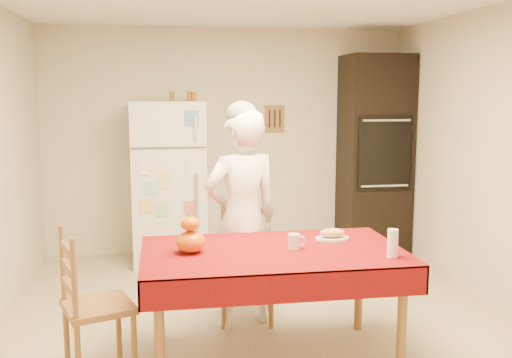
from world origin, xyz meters
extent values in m
plane|color=tan|center=(0.00, 0.00, 0.00)|extent=(4.50, 4.50, 0.00)
cube|color=beige|center=(0.00, 2.25, 1.25)|extent=(4.00, 0.02, 2.50)
cube|color=beige|center=(0.00, -2.25, 1.25)|extent=(4.00, 0.02, 2.50)
cube|color=beige|center=(2.00, 0.00, 1.25)|extent=(0.02, 4.50, 2.50)
cube|color=brown|center=(0.55, 2.23, 1.50)|extent=(0.22, 0.02, 0.30)
cube|color=white|center=(-0.65, 1.88, 0.85)|extent=(0.75, 0.70, 1.70)
cube|color=silver|center=(-0.39, 1.51, 1.45)|extent=(0.03, 0.03, 0.25)
cube|color=silver|center=(-0.39, 1.51, 0.70)|extent=(0.03, 0.03, 0.60)
cube|color=black|center=(1.63, 1.93, 1.10)|extent=(0.70, 0.60, 2.20)
cube|color=black|center=(1.63, 1.62, 1.15)|extent=(0.59, 0.02, 0.80)
cylinder|color=brown|center=(-0.76, -0.96, 0.35)|extent=(0.06, 0.06, 0.71)
cylinder|color=brown|center=(-0.76, -0.18, 0.35)|extent=(0.06, 0.06, 0.71)
cylinder|color=brown|center=(0.72, -0.96, 0.35)|extent=(0.06, 0.06, 0.71)
cylinder|color=brown|center=(0.72, -0.18, 0.35)|extent=(0.06, 0.06, 0.71)
cube|color=brown|center=(-0.02, -0.57, 0.73)|extent=(1.60, 0.90, 0.04)
cube|color=#5B0C05|center=(-0.02, -0.57, 0.76)|extent=(1.70, 1.00, 0.01)
cylinder|color=brown|center=(-0.28, -0.01, 0.21)|extent=(0.04, 0.04, 0.43)
cylinder|color=brown|center=(-0.25, 0.33, 0.21)|extent=(0.04, 0.04, 0.43)
cylinder|color=brown|center=(0.07, -0.05, 0.21)|extent=(0.04, 0.04, 0.43)
cylinder|color=brown|center=(0.11, 0.29, 0.21)|extent=(0.04, 0.04, 0.43)
cube|color=brown|center=(-0.09, 0.14, 0.45)|extent=(0.46, 0.44, 0.04)
cube|color=brown|center=(-0.07, 0.31, 0.70)|extent=(0.36, 0.07, 0.50)
cylinder|color=brown|center=(-0.92, -0.70, 0.21)|extent=(0.04, 0.04, 0.43)
cylinder|color=brown|center=(-1.03, -0.36, 0.21)|extent=(0.04, 0.04, 0.43)
cylinder|color=brown|center=(-1.36, -0.47, 0.21)|extent=(0.04, 0.04, 0.43)
cube|color=brown|center=(-1.14, -0.59, 0.45)|extent=(0.52, 0.53, 0.04)
cube|color=brown|center=(-1.30, -0.64, 0.70)|extent=(0.15, 0.35, 0.50)
imported|color=silver|center=(-0.13, 0.06, 0.83)|extent=(0.69, 0.55, 1.66)
cylinder|color=silver|center=(0.12, -0.58, 0.81)|extent=(0.08, 0.08, 0.10)
ellipsoid|color=#CC5704|center=(-0.55, -0.55, 0.83)|extent=(0.19, 0.19, 0.14)
ellipsoid|color=#DD5605|center=(-0.55, -0.55, 0.95)|extent=(0.12, 0.12, 0.09)
cylinder|color=white|center=(0.68, -0.86, 0.85)|extent=(0.07, 0.07, 0.18)
cylinder|color=silver|center=(0.44, -0.39, 0.77)|extent=(0.24, 0.24, 0.02)
ellipsoid|color=#96784A|center=(0.44, -0.39, 0.81)|extent=(0.18, 0.10, 0.06)
cylinder|color=brown|center=(-0.60, 1.93, 1.75)|extent=(0.05, 0.05, 0.10)
cylinder|color=#974B1B|center=(-0.42, 1.93, 1.75)|extent=(0.05, 0.05, 0.10)
cylinder|color=#964E1B|center=(-0.37, 1.93, 1.75)|extent=(0.05, 0.05, 0.10)
camera|label=1|loc=(-0.72, -4.12, 1.76)|focal=40.00mm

